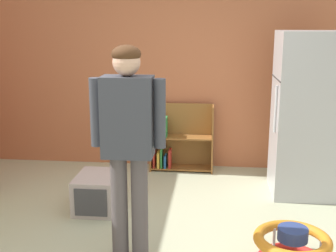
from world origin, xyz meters
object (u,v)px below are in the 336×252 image
standing_person (128,137)px  pet_carrier (98,192)px  bookshelf (177,141)px  baby_walker (292,247)px  refrigerator (307,115)px

standing_person → pet_carrier: (-0.52, 0.97, -0.85)m
bookshelf → baby_walker: 2.51m
baby_walker → refrigerator: bearing=76.7°
refrigerator → pet_carrier: refrigerator is taller
refrigerator → standing_person: (-1.65, -1.65, 0.14)m
baby_walker → bookshelf: bearing=115.7°
standing_person → pet_carrier: bearing=118.2°
standing_person → pet_carrier: size_ratio=3.10×
bookshelf → baby_walker: (1.09, -2.25, -0.21)m
refrigerator → bookshelf: (-1.46, 0.66, -0.52)m
refrigerator → standing_person: 2.33m
refrigerator → bookshelf: size_ratio=2.09×
bookshelf → pet_carrier: size_ratio=1.54×
baby_walker → standing_person: bearing=-177.2°
bookshelf → standing_person: (-0.18, -2.31, 0.66)m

